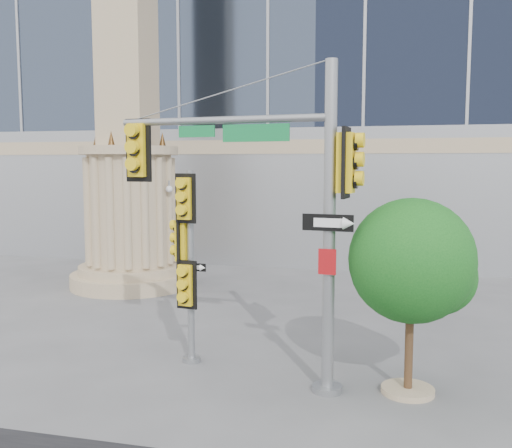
# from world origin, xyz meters

# --- Properties ---
(ground) EXTENTS (120.00, 120.00, 0.00)m
(ground) POSITION_xyz_m (0.00, 0.00, 0.00)
(ground) COLOR #545456
(ground) RESTS_ON ground
(monument) EXTENTS (4.40, 4.40, 16.60)m
(monument) POSITION_xyz_m (-6.00, 9.00, 5.52)
(monument) COLOR tan
(monument) RESTS_ON ground
(main_signal_pole) EXTENTS (4.96, 0.97, 6.42)m
(main_signal_pole) POSITION_xyz_m (1.01, 1.02, 3.98)
(main_signal_pole) COLOR slate
(main_signal_pole) RESTS_ON ground
(secondary_signal_pole) EXTENTS (0.75, 0.61, 4.34)m
(secondary_signal_pole) POSITION_xyz_m (-1.09, 1.78, 2.55)
(secondary_signal_pole) COLOR slate
(secondary_signal_pole) RESTS_ON ground
(street_tree) EXTENTS (2.46, 2.41, 3.84)m
(street_tree) POSITION_xyz_m (3.76, 1.22, 2.53)
(street_tree) COLOR tan
(street_tree) RESTS_ON ground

